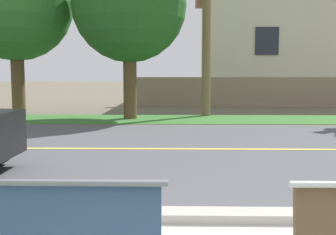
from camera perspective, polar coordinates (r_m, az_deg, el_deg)
The scene contains 7 objects.
ground_plane at distance 10.03m, azimuth 2.81°, elevation -2.88°, with size 140.00×140.00×0.00m, color #665B4C.
curb_edge at distance 4.53m, azimuth 4.83°, elevation -13.50°, with size 44.00×0.30×0.11m, color #ADA89E.
street_asphalt at distance 8.56m, azimuth 3.09°, elevation -4.44°, with size 52.00×8.00×0.01m, color #515156.
road_centre_line at distance 8.56m, azimuth 3.09°, elevation -4.40°, with size 48.00×0.14×0.01m, color #E0CC4C.
far_verge_grass at distance 14.05m, azimuth 2.36°, elevation -0.25°, with size 48.00×2.80×0.02m, color #38702D.
garden_wall at distance 19.97m, azimuth 13.02°, elevation 3.49°, with size 13.00×0.36×1.40m, color gray.
house_across_street at distance 23.67m, azimuth 17.23°, elevation 9.72°, with size 10.57×6.91×6.22m.
Camera 1 is at (-0.28, -1.91, 1.58)m, focal length 43.69 mm.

